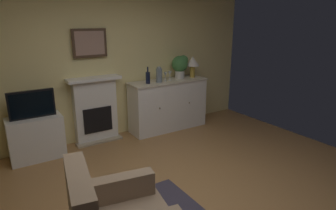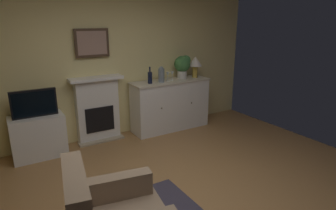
{
  "view_description": "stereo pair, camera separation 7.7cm",
  "coord_description": "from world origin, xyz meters",
  "px_view_note": "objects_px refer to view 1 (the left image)",
  "views": [
    {
      "loc": [
        -1.63,
        -2.22,
        2.0
      ],
      "look_at": [
        0.18,
        0.62,
        1.0
      ],
      "focal_mm": 31.0,
      "sensor_mm": 36.0,
      "label": 1
    },
    {
      "loc": [
        -1.56,
        -2.26,
        2.0
      ],
      "look_at": [
        0.18,
        0.62,
        1.0
      ],
      "focal_mm": 31.0,
      "sensor_mm": 36.0,
      "label": 2
    }
  ],
  "objects_px": {
    "framed_picture": "(90,43)",
    "table_lamp": "(193,63)",
    "tv_cabinet": "(36,138)",
    "fireplace_unit": "(96,109)",
    "wine_bottle": "(148,77)",
    "tv_set": "(32,104)",
    "sideboard_cabinet": "(168,105)",
    "wine_glass_left": "(165,74)",
    "potted_plant_small": "(180,65)",
    "wine_glass_center": "(170,74)",
    "vase_decorative": "(159,74)"
  },
  "relations": [
    {
      "from": "sideboard_cabinet",
      "to": "table_lamp",
      "type": "height_order",
      "value": "table_lamp"
    },
    {
      "from": "framed_picture",
      "to": "potted_plant_small",
      "type": "height_order",
      "value": "framed_picture"
    },
    {
      "from": "table_lamp",
      "to": "tv_set",
      "type": "distance_m",
      "value": 2.88
    },
    {
      "from": "framed_picture",
      "to": "table_lamp",
      "type": "distance_m",
      "value": 1.94
    },
    {
      "from": "vase_decorative",
      "to": "table_lamp",
      "type": "bearing_deg",
      "value": 3.72
    },
    {
      "from": "framed_picture",
      "to": "tv_cabinet",
      "type": "distance_m",
      "value": 1.65
    },
    {
      "from": "vase_decorative",
      "to": "sideboard_cabinet",
      "type": "bearing_deg",
      "value": 12.92
    },
    {
      "from": "fireplace_unit",
      "to": "potted_plant_small",
      "type": "height_order",
      "value": "potted_plant_small"
    },
    {
      "from": "framed_picture",
      "to": "sideboard_cabinet",
      "type": "height_order",
      "value": "framed_picture"
    },
    {
      "from": "tv_cabinet",
      "to": "tv_set",
      "type": "relative_size",
      "value": 1.21
    },
    {
      "from": "table_lamp",
      "to": "wine_bottle",
      "type": "distance_m",
      "value": 1.0
    },
    {
      "from": "wine_glass_left",
      "to": "vase_decorative",
      "type": "xyz_separation_m",
      "value": [
        -0.15,
        -0.02,
        0.02
      ]
    },
    {
      "from": "tv_cabinet",
      "to": "fireplace_unit",
      "type": "bearing_deg",
      "value": 9.45
    },
    {
      "from": "wine_glass_center",
      "to": "potted_plant_small",
      "type": "height_order",
      "value": "potted_plant_small"
    },
    {
      "from": "wine_glass_left",
      "to": "potted_plant_small",
      "type": "distance_m",
      "value": 0.4
    },
    {
      "from": "wine_bottle",
      "to": "vase_decorative",
      "type": "relative_size",
      "value": 1.03
    },
    {
      "from": "sideboard_cabinet",
      "to": "tv_set",
      "type": "xyz_separation_m",
      "value": [
        -2.3,
        -0.01,
        0.37
      ]
    },
    {
      "from": "tv_cabinet",
      "to": "tv_set",
      "type": "height_order",
      "value": "tv_set"
    },
    {
      "from": "fireplace_unit",
      "to": "wine_bottle",
      "type": "relative_size",
      "value": 3.79
    },
    {
      "from": "wine_bottle",
      "to": "tv_cabinet",
      "type": "distance_m",
      "value": 2.0
    },
    {
      "from": "wine_glass_center",
      "to": "potted_plant_small",
      "type": "bearing_deg",
      "value": 10.56
    },
    {
      "from": "tv_set",
      "to": "potted_plant_small",
      "type": "xyz_separation_m",
      "value": [
        2.6,
        0.05,
        0.35
      ]
    },
    {
      "from": "wine_glass_left",
      "to": "wine_glass_center",
      "type": "xyz_separation_m",
      "value": [
        0.11,
        0.03,
        0.0
      ]
    },
    {
      "from": "wine_glass_left",
      "to": "tv_set",
      "type": "relative_size",
      "value": 0.27
    },
    {
      "from": "fireplace_unit",
      "to": "sideboard_cabinet",
      "type": "height_order",
      "value": "fireplace_unit"
    },
    {
      "from": "framed_picture",
      "to": "table_lamp",
      "type": "height_order",
      "value": "framed_picture"
    },
    {
      "from": "wine_bottle",
      "to": "framed_picture",
      "type": "bearing_deg",
      "value": 163.79
    },
    {
      "from": "fireplace_unit",
      "to": "framed_picture",
      "type": "distance_m",
      "value": 1.09
    },
    {
      "from": "wine_bottle",
      "to": "tv_cabinet",
      "type": "relative_size",
      "value": 0.39
    },
    {
      "from": "table_lamp",
      "to": "potted_plant_small",
      "type": "xyz_separation_m",
      "value": [
        -0.25,
        0.05,
        -0.02
      ]
    },
    {
      "from": "framed_picture",
      "to": "vase_decorative",
      "type": "height_order",
      "value": "framed_picture"
    },
    {
      "from": "fireplace_unit",
      "to": "sideboard_cabinet",
      "type": "bearing_deg",
      "value": -7.61
    },
    {
      "from": "table_lamp",
      "to": "wine_glass_center",
      "type": "bearing_deg",
      "value": -179.6
    },
    {
      "from": "tv_cabinet",
      "to": "potted_plant_small",
      "type": "height_order",
      "value": "potted_plant_small"
    },
    {
      "from": "wine_bottle",
      "to": "tv_cabinet",
      "type": "xyz_separation_m",
      "value": [
        -1.87,
        0.05,
        -0.72
      ]
    },
    {
      "from": "sideboard_cabinet",
      "to": "wine_glass_left",
      "type": "bearing_deg",
      "value": -158.22
    },
    {
      "from": "sideboard_cabinet",
      "to": "fireplace_unit",
      "type": "bearing_deg",
      "value": 172.39
    },
    {
      "from": "framed_picture",
      "to": "sideboard_cabinet",
      "type": "xyz_separation_m",
      "value": [
        1.33,
        -0.22,
        -1.17
      ]
    },
    {
      "from": "table_lamp",
      "to": "tv_cabinet",
      "type": "bearing_deg",
      "value": 179.7
    },
    {
      "from": "wine_bottle",
      "to": "tv_set",
      "type": "height_order",
      "value": "wine_bottle"
    },
    {
      "from": "framed_picture",
      "to": "tv_set",
      "type": "bearing_deg",
      "value": -166.69
    },
    {
      "from": "framed_picture",
      "to": "wine_glass_left",
      "type": "bearing_deg",
      "value": -11.34
    },
    {
      "from": "potted_plant_small",
      "to": "table_lamp",
      "type": "bearing_deg",
      "value": -10.19
    },
    {
      "from": "vase_decorative",
      "to": "tv_set",
      "type": "distance_m",
      "value": 2.1
    },
    {
      "from": "sideboard_cabinet",
      "to": "wine_bottle",
      "type": "bearing_deg",
      "value": -175.24
    },
    {
      "from": "framed_picture",
      "to": "wine_bottle",
      "type": "distance_m",
      "value": 1.1
    },
    {
      "from": "wine_glass_center",
      "to": "vase_decorative",
      "type": "xyz_separation_m",
      "value": [
        -0.26,
        -0.05,
        0.02
      ]
    },
    {
      "from": "wine_glass_center",
      "to": "vase_decorative",
      "type": "height_order",
      "value": "vase_decorative"
    },
    {
      "from": "wine_glass_left",
      "to": "tv_set",
      "type": "bearing_deg",
      "value": 179.46
    },
    {
      "from": "framed_picture",
      "to": "tv_set",
      "type": "relative_size",
      "value": 0.89
    }
  ]
}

